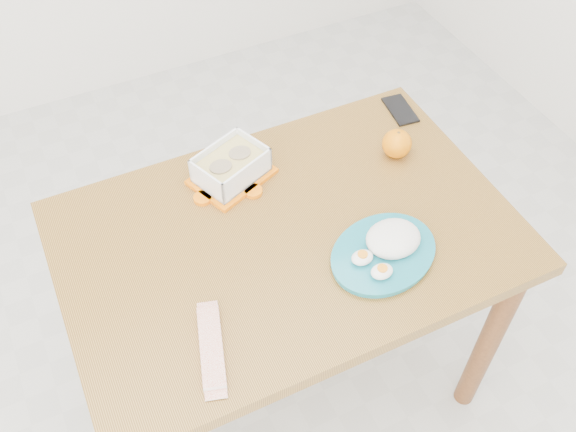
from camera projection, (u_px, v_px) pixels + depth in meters
name	position (u px, v px, depth m)	size (l,w,h in m)	color
ground	(256.00, 390.00, 2.07)	(3.50, 3.50, 0.00)	#B7B7B2
dining_table	(288.00, 261.00, 1.62)	(1.09, 0.73, 0.75)	olive
food_container	(231.00, 167.00, 1.62)	(0.24, 0.21, 0.08)	orange
orange_fruit	(397.00, 144.00, 1.68)	(0.08, 0.08, 0.08)	orange
rice_plate	(387.00, 247.00, 1.47)	(0.33, 0.33, 0.07)	#177282
candy_bar	(211.00, 347.00, 1.32)	(0.19, 0.05, 0.02)	#B52709
smartphone	(400.00, 110.00, 1.82)	(0.06, 0.13, 0.01)	black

